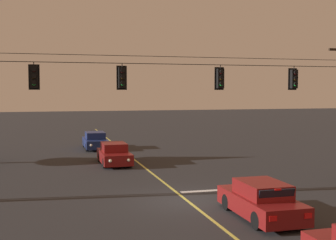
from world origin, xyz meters
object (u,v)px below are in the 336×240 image
object	(u,v)px
traffic_light_leftmost	(34,77)
traffic_light_centre	(220,78)
car_oncoming_lead	(114,154)
car_waiting_near_lane	(261,201)
traffic_light_left_inner	(122,78)
car_oncoming_trailing	(95,141)
traffic_light_right_inner	(294,79)

from	to	relation	value
traffic_light_leftmost	traffic_light_centre	distance (m)	8.74
car_oncoming_lead	car_waiting_near_lane	bearing A→B (deg)	-75.73
traffic_light_leftmost	car_oncoming_lead	world-z (taller)	traffic_light_leftmost
traffic_light_left_inner	car_oncoming_trailing	bearing A→B (deg)	88.43
traffic_light_right_inner	traffic_light_left_inner	bearing A→B (deg)	180.00
traffic_light_leftmost	car_oncoming_trailing	bearing A→B (deg)	75.30
traffic_light_leftmost	traffic_light_left_inner	world-z (taller)	same
traffic_light_centre	traffic_light_right_inner	xyz separation A→B (m)	(4.04, 0.00, 0.00)
traffic_light_left_inner	traffic_light_centre	size ratio (longest dim) A/B	1.00
car_waiting_near_lane	car_oncoming_trailing	xyz separation A→B (m)	(-3.89, 22.01, -0.00)
traffic_light_centre	car_oncoming_lead	world-z (taller)	traffic_light_centre
traffic_light_centre	car_oncoming_trailing	size ratio (longest dim) A/B	0.28
traffic_light_centre	traffic_light_right_inner	size ratio (longest dim) A/B	1.00
traffic_light_left_inner	traffic_light_right_inner	bearing A→B (deg)	0.00
traffic_light_right_inner	car_oncoming_trailing	size ratio (longest dim) A/B	0.28
traffic_light_right_inner	car_oncoming_trailing	distance (m)	19.21
traffic_light_left_inner	traffic_light_right_inner	xyz separation A→B (m)	(8.89, 0.00, 0.00)
car_waiting_near_lane	traffic_light_left_inner	bearing A→B (deg)	128.75
traffic_light_leftmost	car_oncoming_trailing	size ratio (longest dim) A/B	0.28
traffic_light_leftmost	car_waiting_near_lane	distance (m)	10.94
car_waiting_near_lane	traffic_light_centre	bearing A→B (deg)	84.76
car_waiting_near_lane	car_oncoming_trailing	world-z (taller)	same
traffic_light_leftmost	traffic_light_centre	xyz separation A→B (m)	(8.74, 0.00, 0.00)
traffic_light_centre	car_waiting_near_lane	bearing A→B (deg)	-95.24
car_oncoming_trailing	car_oncoming_lead	bearing A→B (deg)	-87.40
traffic_light_centre	car_oncoming_lead	bearing A→B (deg)	115.50
car_waiting_near_lane	car_oncoming_lead	world-z (taller)	same
traffic_light_left_inner	car_oncoming_trailing	size ratio (longest dim) A/B	0.28
car_waiting_near_lane	car_oncoming_lead	distance (m)	14.28
traffic_light_centre	traffic_light_right_inner	world-z (taller)	same
traffic_light_leftmost	car_waiting_near_lane	size ratio (longest dim) A/B	0.28
traffic_light_left_inner	car_waiting_near_lane	size ratio (longest dim) A/B	0.28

